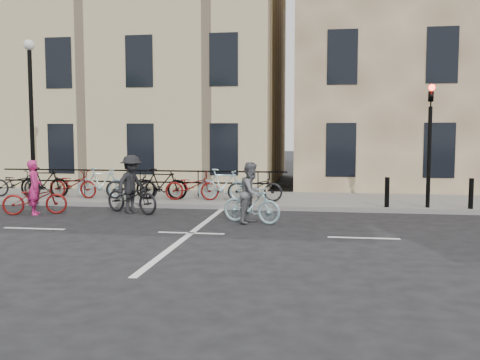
# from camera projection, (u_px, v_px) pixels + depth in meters

# --- Properties ---
(ground) EXTENTS (120.00, 120.00, 0.00)m
(ground) POSITION_uv_depth(u_px,v_px,m) (191.00, 233.00, 12.66)
(ground) COLOR black
(ground) RESTS_ON ground
(sidewalk) EXTENTS (46.00, 4.00, 0.15)m
(sidewalk) POSITION_uv_depth(u_px,v_px,m) (123.00, 197.00, 19.16)
(sidewalk) COLOR slate
(sidewalk) RESTS_ON ground
(building_east) EXTENTS (14.00, 10.00, 12.00)m
(building_east) POSITION_uv_depth(u_px,v_px,m) (459.00, 47.00, 23.58)
(building_east) COLOR #95795A
(building_east) RESTS_ON sidewalk
(building_west) EXTENTS (20.00, 10.00, 10.00)m
(building_west) POSITION_uv_depth(u_px,v_px,m) (76.00, 77.00, 26.36)
(building_west) COLOR tan
(building_west) RESTS_ON sidewalk
(traffic_light) EXTENTS (0.18, 0.30, 3.90)m
(traffic_light) POSITION_uv_depth(u_px,v_px,m) (430.00, 130.00, 15.79)
(traffic_light) COLOR black
(traffic_light) RESTS_ON sidewalk
(lamp_post) EXTENTS (0.36, 0.36, 5.28)m
(lamp_post) POSITION_uv_depth(u_px,v_px,m) (31.00, 99.00, 17.66)
(lamp_post) COLOR black
(lamp_post) RESTS_ON sidewalk
(bollard_east) EXTENTS (0.14, 0.14, 0.90)m
(bollard_east) POSITION_uv_depth(u_px,v_px,m) (387.00, 192.00, 16.04)
(bollard_east) COLOR black
(bollard_east) RESTS_ON sidewalk
(bollard_west) EXTENTS (0.14, 0.14, 0.90)m
(bollard_west) POSITION_uv_depth(u_px,v_px,m) (471.00, 194.00, 15.69)
(bollard_west) COLOR black
(bollard_west) RESTS_ON sidewalk
(parked_bikes) EXTENTS (10.40, 1.23, 1.05)m
(parked_bikes) POSITION_uv_depth(u_px,v_px,m) (132.00, 184.00, 18.06)
(parked_bikes) COLOR black
(parked_bikes) RESTS_ON sidewalk
(cyclist_pink) EXTENTS (1.89, 1.25, 1.59)m
(cyclist_pink) POSITION_uv_depth(u_px,v_px,m) (35.00, 196.00, 15.53)
(cyclist_pink) COLOR maroon
(cyclist_pink) RESTS_ON ground
(cyclist_grey) EXTENTS (1.73, 1.03, 1.61)m
(cyclist_grey) POSITION_uv_depth(u_px,v_px,m) (251.00, 199.00, 14.05)
(cyclist_grey) COLOR #9BC2CB
(cyclist_grey) RESTS_ON ground
(cyclist_dark) EXTENTS (2.05, 1.41, 1.73)m
(cyclist_dark) POSITION_uv_depth(u_px,v_px,m) (132.00, 190.00, 15.78)
(cyclist_dark) COLOR black
(cyclist_dark) RESTS_ON ground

